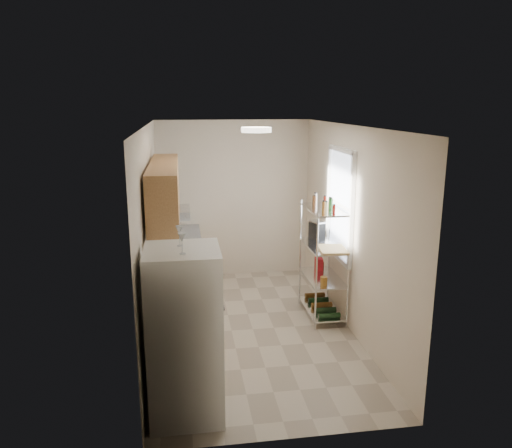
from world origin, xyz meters
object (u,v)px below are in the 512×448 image
(refrigerator, at_px, (185,334))
(frying_pan_large, at_px, (172,248))
(cutting_board, at_px, (333,249))
(rice_cooker, at_px, (178,254))
(espresso_machine, at_px, (317,230))

(refrigerator, bearing_deg, frying_pan_large, 93.26)
(cutting_board, bearing_deg, rice_cooker, 175.45)
(refrigerator, bearing_deg, rice_cooker, 91.80)
(refrigerator, distance_m, frying_pan_large, 2.44)
(espresso_machine, bearing_deg, frying_pan_large, 158.12)
(refrigerator, xyz_separation_m, frying_pan_large, (-0.14, 2.44, 0.11))
(frying_pan_large, relative_size, espresso_machine, 0.91)
(cutting_board, height_order, espresso_machine, espresso_machine)
(rice_cooker, bearing_deg, espresso_machine, 12.84)
(rice_cooker, xyz_separation_m, cutting_board, (1.98, -0.16, 0.02))
(rice_cooker, height_order, espresso_machine, espresso_machine)
(refrigerator, distance_m, espresso_machine, 2.98)
(rice_cooker, distance_m, frying_pan_large, 0.59)
(frying_pan_large, height_order, espresso_machine, espresso_machine)
(espresso_machine, bearing_deg, refrigerator, -147.10)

